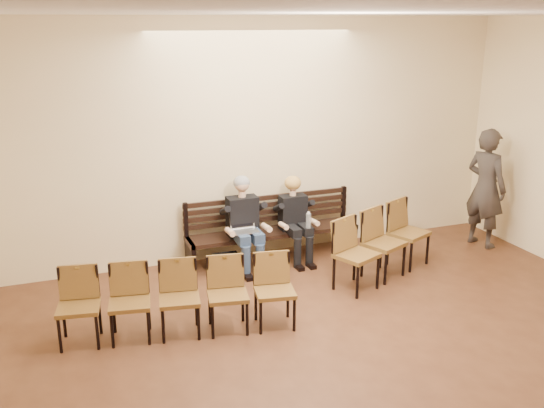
{
  "coord_description": "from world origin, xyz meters",
  "views": [
    {
      "loc": [
        -2.8,
        -3.26,
        3.44
      ],
      "look_at": [
        -0.05,
        4.05,
        1.06
      ],
      "focal_mm": 40.0,
      "sensor_mm": 36.0,
      "label": 1
    }
  ],
  "objects_px": {
    "seated_man": "(245,224)",
    "seated_woman": "(295,223)",
    "bench": "(273,245)",
    "chair_row_front": "(384,244)",
    "water_bottle": "(308,228)",
    "bag": "(226,264)",
    "laptop": "(245,232)",
    "passerby": "(487,179)",
    "chair_row_back": "(179,300)"
  },
  "relations": [
    {
      "from": "seated_man",
      "to": "seated_woman",
      "type": "relative_size",
      "value": 1.15
    },
    {
      "from": "bench",
      "to": "chair_row_front",
      "type": "height_order",
      "value": "chair_row_front"
    },
    {
      "from": "bench",
      "to": "seated_woman",
      "type": "relative_size",
      "value": 2.3
    },
    {
      "from": "water_bottle",
      "to": "bag",
      "type": "relative_size",
      "value": 0.68
    },
    {
      "from": "seated_woman",
      "to": "chair_row_front",
      "type": "xyz_separation_m",
      "value": [
        0.9,
        -1.02,
        -0.09
      ]
    },
    {
      "from": "bench",
      "to": "water_bottle",
      "type": "height_order",
      "value": "water_bottle"
    },
    {
      "from": "bench",
      "to": "seated_man",
      "type": "bearing_deg",
      "value": -166.04
    },
    {
      "from": "bench",
      "to": "seated_woman",
      "type": "xyz_separation_m",
      "value": [
        0.3,
        -0.12,
        0.34
      ]
    },
    {
      "from": "laptop",
      "to": "chair_row_front",
      "type": "bearing_deg",
      "value": -41.44
    },
    {
      "from": "passerby",
      "to": "chair_row_back",
      "type": "xyz_separation_m",
      "value": [
        -5.1,
        -1.16,
        -0.65
      ]
    },
    {
      "from": "seated_woman",
      "to": "bag",
      "type": "distance_m",
      "value": 1.2
    },
    {
      "from": "laptop",
      "to": "passerby",
      "type": "distance_m",
      "value": 3.88
    },
    {
      "from": "laptop",
      "to": "chair_row_back",
      "type": "xyz_separation_m",
      "value": [
        -1.27,
        -1.48,
        -0.15
      ]
    },
    {
      "from": "seated_woman",
      "to": "passerby",
      "type": "height_order",
      "value": "passerby"
    },
    {
      "from": "seated_woman",
      "to": "chair_row_back",
      "type": "height_order",
      "value": "seated_woman"
    },
    {
      "from": "passerby",
      "to": "chair_row_front",
      "type": "height_order",
      "value": "passerby"
    },
    {
      "from": "laptop",
      "to": "water_bottle",
      "type": "xyz_separation_m",
      "value": [
        0.91,
        -0.13,
        -0.01
      ]
    },
    {
      "from": "bench",
      "to": "passerby",
      "type": "xyz_separation_m",
      "value": [
        3.31,
        -0.6,
        0.85
      ]
    },
    {
      "from": "seated_man",
      "to": "passerby",
      "type": "height_order",
      "value": "passerby"
    },
    {
      "from": "bench",
      "to": "seated_man",
      "type": "xyz_separation_m",
      "value": [
        -0.48,
        -0.12,
        0.43
      ]
    },
    {
      "from": "water_bottle",
      "to": "bag",
      "type": "xyz_separation_m",
      "value": [
        -1.2,
        0.14,
        -0.44
      ]
    },
    {
      "from": "bench",
      "to": "seated_woman",
      "type": "distance_m",
      "value": 0.47
    },
    {
      "from": "bag",
      "to": "passerby",
      "type": "distance_m",
      "value": 4.23
    },
    {
      "from": "chair_row_back",
      "to": "bench",
      "type": "bearing_deg",
      "value": 54.34
    },
    {
      "from": "laptop",
      "to": "bag",
      "type": "xyz_separation_m",
      "value": [
        -0.28,
        0.01,
        -0.45
      ]
    },
    {
      "from": "bag",
      "to": "laptop",
      "type": "bearing_deg",
      "value": -2.45
    },
    {
      "from": "seated_woman",
      "to": "bag",
      "type": "bearing_deg",
      "value": -172.6
    },
    {
      "from": "bag",
      "to": "water_bottle",
      "type": "bearing_deg",
      "value": -6.54
    },
    {
      "from": "chair_row_back",
      "to": "chair_row_front",
      "type": "bearing_deg",
      "value": 21.58
    },
    {
      "from": "laptop",
      "to": "bag",
      "type": "distance_m",
      "value": 0.53
    },
    {
      "from": "passerby",
      "to": "bench",
      "type": "bearing_deg",
      "value": 64.85
    },
    {
      "from": "seated_man",
      "to": "water_bottle",
      "type": "distance_m",
      "value": 0.92
    },
    {
      "from": "seated_woman",
      "to": "bag",
      "type": "xyz_separation_m",
      "value": [
        -1.11,
        -0.14,
        -0.43
      ]
    },
    {
      "from": "chair_row_back",
      "to": "bag",
      "type": "bearing_deg",
      "value": 66.5
    },
    {
      "from": "passerby",
      "to": "seated_man",
      "type": "bearing_deg",
      "value": 67.91
    },
    {
      "from": "seated_woman",
      "to": "laptop",
      "type": "xyz_separation_m",
      "value": [
        -0.83,
        -0.16,
        0.01
      ]
    },
    {
      "from": "seated_man",
      "to": "seated_woman",
      "type": "xyz_separation_m",
      "value": [
        0.79,
        0.0,
        -0.08
      ]
    },
    {
      "from": "laptop",
      "to": "bag",
      "type": "bearing_deg",
      "value": 162.62
    },
    {
      "from": "bench",
      "to": "passerby",
      "type": "height_order",
      "value": "passerby"
    },
    {
      "from": "water_bottle",
      "to": "chair_row_front",
      "type": "bearing_deg",
      "value": -42.13
    },
    {
      "from": "passerby",
      "to": "chair_row_back",
      "type": "bearing_deg",
      "value": 87.92
    },
    {
      "from": "bench",
      "to": "chair_row_back",
      "type": "bearing_deg",
      "value": -135.57
    },
    {
      "from": "chair_row_front",
      "to": "water_bottle",
      "type": "bearing_deg",
      "value": 114.01
    },
    {
      "from": "water_bottle",
      "to": "passerby",
      "type": "xyz_separation_m",
      "value": [
        2.92,
        -0.2,
        0.5
      ]
    },
    {
      "from": "bench",
      "to": "laptop",
      "type": "distance_m",
      "value": 0.69
    },
    {
      "from": "laptop",
      "to": "bag",
      "type": "height_order",
      "value": "laptop"
    },
    {
      "from": "bench",
      "to": "water_bottle",
      "type": "relative_size",
      "value": 10.49
    },
    {
      "from": "seated_woman",
      "to": "water_bottle",
      "type": "height_order",
      "value": "seated_woman"
    },
    {
      "from": "seated_man",
      "to": "water_bottle",
      "type": "relative_size",
      "value": 5.25
    },
    {
      "from": "laptop",
      "to": "water_bottle",
      "type": "height_order",
      "value": "laptop"
    }
  ]
}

